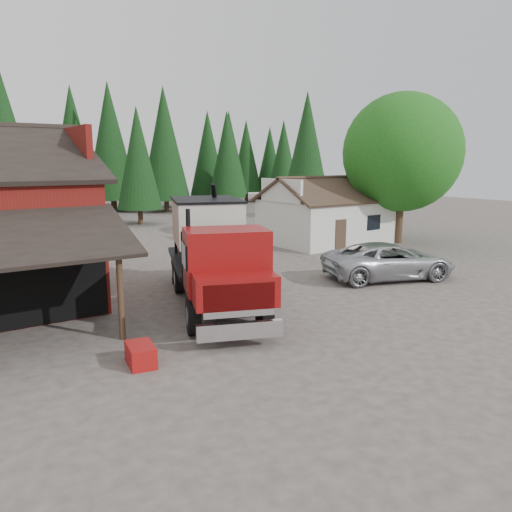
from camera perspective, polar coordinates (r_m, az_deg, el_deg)
ground at (r=17.67m, az=4.98°, el=-7.84°), size 120.00×120.00×0.00m
farmhouse at (r=35.32m, az=8.05°, el=4.25°), size 8.60×6.42×4.65m
deciduous_tree at (r=35.91m, az=16.39°, el=10.81°), size 8.00×8.00×10.20m
conifer_backdrop at (r=56.23m, az=-23.26°, el=4.18°), size 76.00×16.00×16.00m
near_pine_b at (r=46.04m, az=-13.34°, el=10.84°), size 3.96×3.96×10.40m
near_pine_c at (r=50.82m, az=5.82°, el=12.17°), size 4.84×4.84×12.40m
near_pine_d at (r=47.43m, az=-26.82°, el=11.80°), size 5.28×5.28×13.40m
feed_truck at (r=19.74m, az=-4.90°, el=0.77°), size 6.33×10.77×4.73m
silver_car at (r=24.98m, az=14.93°, el=-0.54°), size 6.96×4.88×1.76m
equip_box at (r=14.59m, az=-13.04°, el=-10.94°), size 0.87×1.20×0.60m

